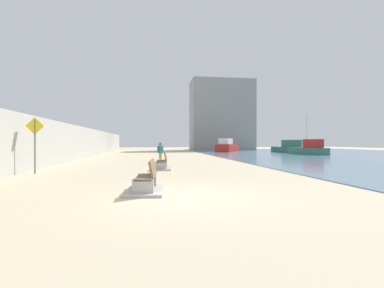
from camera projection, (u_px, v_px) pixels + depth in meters
The scene contains 10 objects.
ground_plane at pixel (160, 159), 25.66m from camera, with size 120.00×120.00×0.00m, color #C6B793.
seawall at pixel (74, 143), 24.57m from camera, with size 0.80×64.00×2.96m, color #ADAAA3.
bench_near at pixel (146, 184), 8.70m from camera, with size 1.25×2.18×0.98m.
bench_far at pixel (162, 165), 16.00m from camera, with size 1.26×2.18×0.98m.
person_walking at pixel (160, 152), 20.14m from camera, with size 0.45×0.35×1.51m.
boat_far_left at pixel (227, 147), 44.23m from camera, with size 4.73×5.49×2.08m.
boat_far_right at pixel (289, 148), 41.48m from camera, with size 2.36×6.71×1.83m.
boat_mid_bay at pixel (309, 149), 34.24m from camera, with size 3.04×5.16×4.95m.
pedestrian_sign at pixel (35, 139), 13.62m from camera, with size 0.85×0.08×2.74m.
harbor_building at pixel (222, 115), 55.19m from camera, with size 12.00×6.00×13.56m, color gray.
Camera 1 is at (-0.87, -7.80, 1.53)m, focal length 26.39 mm.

